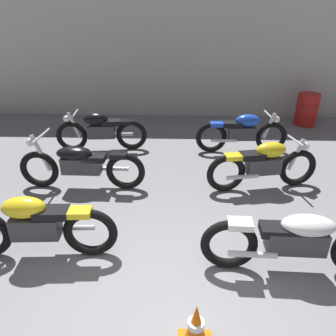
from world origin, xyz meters
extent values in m
plane|color=gray|center=(0.00, 0.00, 0.00)|extent=(60.00, 60.00, 0.00)
cube|color=#BCBAB7|center=(0.00, 7.24, 1.80)|extent=(13.06, 0.24, 3.60)
torus|color=black|center=(-0.91, 1.05, 0.34)|extent=(0.68, 0.15, 0.67)
cube|color=#38383D|center=(-1.56, 1.01, 0.44)|extent=(0.58, 0.27, 0.28)
ellipsoid|color=yellow|center=(-1.66, 1.01, 0.72)|extent=(0.54, 0.31, 0.26)
cube|color=black|center=(-1.34, 1.02, 0.64)|extent=(0.41, 0.26, 0.10)
cube|color=yellow|center=(-1.01, 1.04, 0.64)|extent=(0.29, 0.22, 0.08)
cylinder|color=silver|center=(-1.17, 1.16, 0.32)|extent=(0.55, 0.10, 0.07)
torus|color=black|center=(-2.23, 2.76, 0.34)|extent=(0.67, 0.12, 0.67)
torus|color=black|center=(-0.73, 2.74, 0.34)|extent=(0.67, 0.12, 0.67)
cylinder|color=silver|center=(-2.15, 2.76, 0.65)|extent=(0.27, 0.07, 0.66)
cube|color=#38383D|center=(-1.48, 2.75, 0.44)|extent=(0.66, 0.25, 0.28)
ellipsoid|color=black|center=(-1.58, 2.75, 0.66)|extent=(0.60, 0.33, 0.22)
cube|color=black|center=(-1.26, 2.74, 0.57)|extent=(0.40, 0.25, 0.10)
cube|color=black|center=(-0.83, 2.74, 0.64)|extent=(0.28, 0.20, 0.08)
cylinder|color=silver|center=(-2.09, 2.76, 0.96)|extent=(0.05, 0.68, 0.04)
sphere|color=white|center=(-2.29, 2.76, 0.84)|extent=(0.14, 0.14, 0.14)
cylinder|color=silver|center=(-0.98, 2.87, 0.32)|extent=(0.55, 0.08, 0.07)
torus|color=black|center=(-2.17, 4.39, 0.34)|extent=(0.68, 0.17, 0.67)
torus|color=black|center=(-0.87, 4.50, 0.34)|extent=(0.68, 0.17, 0.67)
cylinder|color=silver|center=(-2.09, 4.40, 0.59)|extent=(0.25, 0.09, 0.56)
cube|color=#38383D|center=(-1.52, 4.45, 0.44)|extent=(0.59, 0.29, 0.28)
ellipsoid|color=black|center=(-1.62, 4.44, 0.72)|extent=(0.54, 0.33, 0.26)
cube|color=black|center=(-1.30, 4.47, 0.64)|extent=(0.42, 0.27, 0.10)
cube|color=black|center=(-0.97, 4.50, 0.64)|extent=(0.30, 0.22, 0.08)
cylinder|color=silver|center=(-2.03, 4.40, 0.85)|extent=(0.08, 0.48, 0.04)
sphere|color=white|center=(-2.23, 4.38, 0.73)|extent=(0.14, 0.14, 0.14)
cylinder|color=silver|center=(-1.13, 4.61, 0.32)|extent=(0.55, 0.12, 0.07)
torus|color=black|center=(0.77, 0.88, 0.34)|extent=(0.67, 0.13, 0.67)
cube|color=#38383D|center=(1.52, 0.85, 0.44)|extent=(0.67, 0.26, 0.28)
ellipsoid|color=white|center=(1.62, 0.85, 0.66)|extent=(0.61, 0.34, 0.22)
cube|color=black|center=(1.30, 0.86, 0.57)|extent=(0.41, 0.25, 0.10)
cube|color=white|center=(0.87, 0.88, 0.64)|extent=(0.29, 0.21, 0.08)
cylinder|color=silver|center=(1.01, 0.74, 0.32)|extent=(0.55, 0.09, 0.07)
torus|color=black|center=(2.24, 2.97, 0.34)|extent=(0.68, 0.24, 0.67)
torus|color=black|center=(0.97, 2.72, 0.34)|extent=(0.68, 0.24, 0.67)
cylinder|color=silver|center=(2.17, 2.96, 0.59)|extent=(0.25, 0.12, 0.56)
cube|color=#38383D|center=(1.61, 2.84, 0.44)|extent=(0.61, 0.35, 0.28)
ellipsoid|color=yellow|center=(1.70, 2.86, 0.72)|extent=(0.56, 0.38, 0.26)
cube|color=black|center=(1.39, 2.80, 0.64)|extent=(0.44, 0.31, 0.10)
cube|color=yellow|center=(1.07, 2.74, 0.64)|extent=(0.31, 0.25, 0.08)
cylinder|color=silver|center=(2.11, 2.94, 0.85)|extent=(0.13, 0.48, 0.04)
sphere|color=white|center=(2.30, 2.98, 0.73)|extent=(0.14, 0.14, 0.14)
cylinder|color=silver|center=(1.24, 2.64, 0.32)|extent=(0.55, 0.18, 0.07)
torus|color=black|center=(2.17, 4.48, 0.34)|extent=(0.67, 0.14, 0.67)
torus|color=black|center=(0.87, 4.42, 0.34)|extent=(0.67, 0.14, 0.67)
cylinder|color=silver|center=(2.09, 4.48, 0.59)|extent=(0.25, 0.08, 0.56)
cube|color=#38383D|center=(1.52, 4.45, 0.44)|extent=(0.58, 0.27, 0.28)
ellipsoid|color=blue|center=(1.62, 4.45, 0.72)|extent=(0.53, 0.31, 0.26)
cube|color=black|center=(1.30, 4.44, 0.64)|extent=(0.41, 0.26, 0.10)
cube|color=blue|center=(0.97, 4.42, 0.64)|extent=(0.29, 0.21, 0.08)
cylinder|color=silver|center=(2.03, 4.48, 0.85)|extent=(0.06, 0.48, 0.04)
sphere|color=white|center=(2.23, 4.49, 0.73)|extent=(0.14, 0.14, 0.14)
cylinder|color=silver|center=(1.12, 4.30, 0.32)|extent=(0.55, 0.10, 0.07)
cylinder|color=red|center=(3.58, 6.40, 0.42)|extent=(0.56, 0.56, 0.85)
torus|color=red|center=(3.58, 6.40, 0.59)|extent=(0.59, 0.59, 0.03)
torus|color=red|center=(3.58, 6.40, 0.26)|extent=(0.59, 0.59, 0.03)
cone|color=orange|center=(0.34, -0.18, 0.29)|extent=(0.24, 0.24, 0.50)
cylinder|color=white|center=(0.34, -0.18, 0.32)|extent=(0.15, 0.15, 0.06)
camera|label=1|loc=(0.16, -2.11, 2.79)|focal=34.28mm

